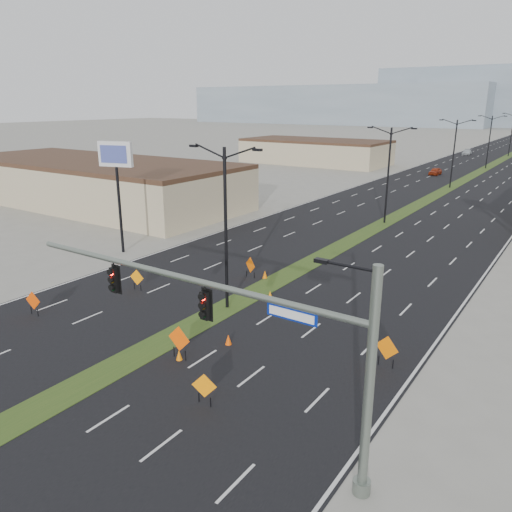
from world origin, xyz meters
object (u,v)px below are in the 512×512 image
Objects in this scene: streetlight_2 at (454,152)px; cone_1 at (228,340)px; construction_sign_0 at (33,301)px; construction_sign_1 at (137,278)px; signal_mast at (246,328)px; streetlight_0 at (226,224)px; construction_sign_3 at (179,340)px; construction_sign_4 at (204,387)px; streetlight_3 at (489,140)px; streetlight_1 at (388,173)px; cone_3 at (265,275)px; streetlight_4 at (512,133)px; car_left at (435,171)px; construction_sign_5 at (387,349)px; cone_0 at (179,355)px; construction_sign_2 at (250,266)px; car_far at (467,152)px; pole_sign_west at (116,163)px; cone_2 at (270,295)px.

streetlight_2 reaches higher than cone_1.
construction_sign_1 is at bearing 64.67° from construction_sign_0.
signal_mast is 13.18m from streetlight_0.
construction_sign_3 reaches higher than construction_sign_4.
streetlight_3 is 6.76× the size of construction_sign_4.
streetlight_1 is 22.70m from cone_3.
streetlight_0 and streetlight_4 have the same top height.
streetlight_4 is 43.59m from car_left.
cone_0 is at bearing -136.96° from construction_sign_5.
construction_sign_2 is 2.67× the size of cone_1.
streetlight_0 is 28.00m from streetlight_1.
signal_mast is 1.63× the size of streetlight_2.
streetlight_2 is 6.76× the size of construction_sign_4.
construction_sign_0 is at bearing -94.39° from car_far.
streetlight_2 is 53.44m from pole_sign_west.
signal_mast is 10.54× the size of construction_sign_0.
construction_sign_3 is (4.00, -12.07, 0.13)m from construction_sign_2.
signal_mast reaches higher than construction_sign_2.
cone_3 is at bearing 50.90° from construction_sign_0.
cone_1 is (3.11, -115.98, -5.12)m from streetlight_4.
signal_mast reaches higher than cone_1.
cone_3 is (-2.53, 3.26, 0.00)m from cone_2.
streetlight_0 is 1.00× the size of streetlight_1.
car_left is at bearing 96.89° from cone_1.
cone_2 is at bearing -89.20° from streetlight_4.
streetlight_4 reaches higher than cone_3.
cone_0 is (4.07, -12.19, -0.65)m from construction_sign_2.
streetlight_2 is 60.28m from cone_1.
streetlight_0 is at bearing 0.73° from construction_sign_1.
streetlight_3 reaches higher than pole_sign_west.
cone_0 is (2.07, -62.72, -5.14)m from streetlight_2.
construction_sign_4 is 4.27m from cone_0.
construction_sign_2 is (-2.00, -106.52, -4.49)m from streetlight_4.
streetlight_2 is at bearing 91.89° from cone_0.
construction_sign_1 is at bearing -168.92° from construction_sign_5.
construction_sign_4 is at bearing -35.63° from construction_sign_3.
streetlight_1 is at bearing -90.00° from streetlight_3.
signal_mast is 27.92m from pole_sign_west.
streetlight_2 reaches higher than car_left.
construction_sign_1 is (-7.02, -29.00, -4.55)m from streetlight_1.
construction_sign_4 is at bearing -79.44° from car_left.
signal_mast is 9.58m from construction_sign_5.
cone_1 is at bearing -38.41° from construction_sign_2.
streetlight_2 is at bearing 89.78° from construction_sign_3.
construction_sign_2 is 12.72m from construction_sign_3.
streetlight_2 and streetlight_4 have the same top height.
construction_sign_1 is 17.97m from construction_sign_5.
streetlight_0 and streetlight_2 have the same top height.
car_left is at bearing 116.57° from construction_sign_2.
signal_mast reaches higher than car_left.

